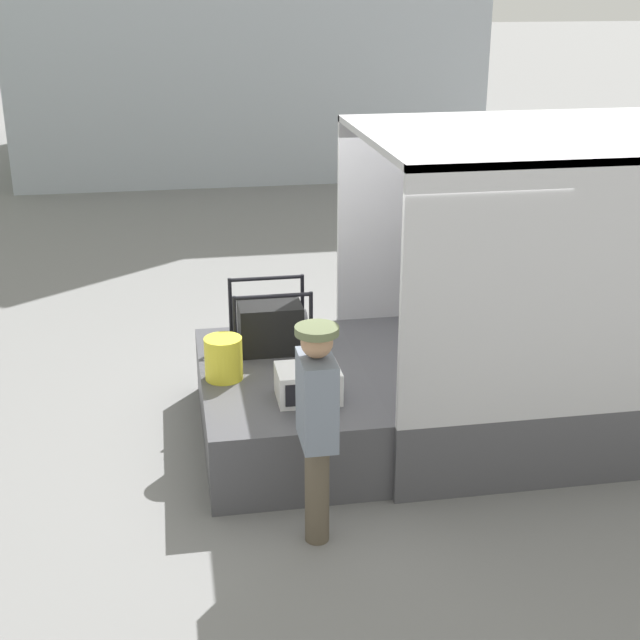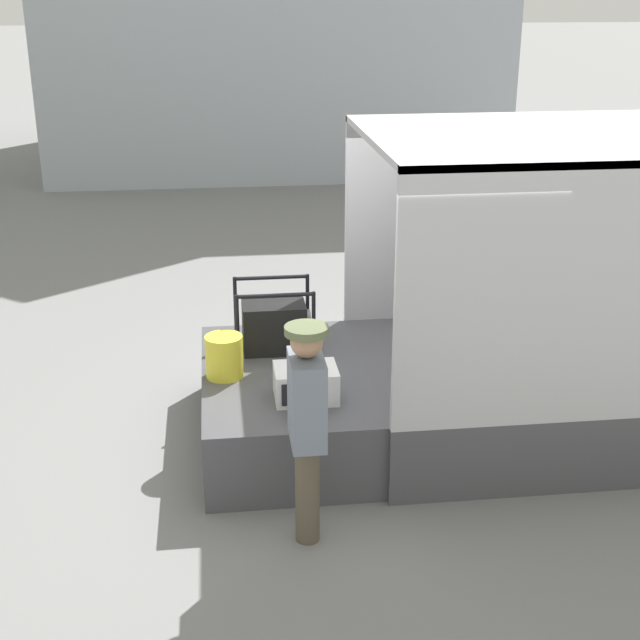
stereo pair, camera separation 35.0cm
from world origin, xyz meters
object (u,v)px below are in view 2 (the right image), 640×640
at_px(portable_generator, 276,325).
at_px(worker_person, 307,413).
at_px(orange_bucket, 224,356).
at_px(microwave, 306,383).

distance_m(portable_generator, worker_person, 2.14).
distance_m(orange_bucket, worker_person, 1.66).
bearing_deg(worker_person, portable_generator, 91.54).
bearing_deg(portable_generator, microwave, -81.80).
relative_size(microwave, portable_generator, 0.71).
distance_m(microwave, orange_bucket, 0.84).
distance_m(microwave, worker_person, 1.07).
relative_size(portable_generator, orange_bucket, 1.92).
xyz_separation_m(orange_bucket, worker_person, (0.55, -1.55, 0.20)).
bearing_deg(portable_generator, worker_person, -88.46).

